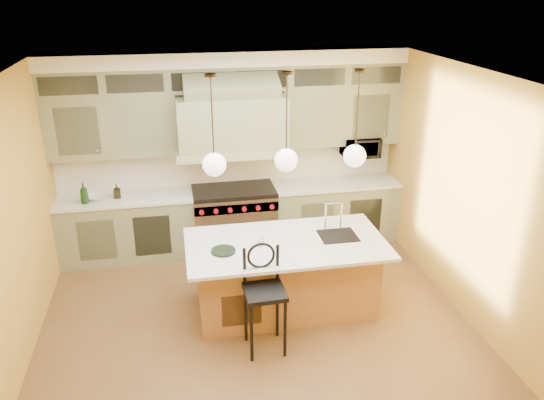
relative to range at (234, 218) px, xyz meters
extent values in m
plane|color=brown|center=(0.00, -2.14, -0.49)|extent=(5.00, 5.00, 0.00)
plane|color=white|center=(0.00, -2.14, 2.41)|extent=(5.00, 5.00, 0.00)
plane|color=#BC8E33|center=(0.00, 0.36, 0.96)|extent=(5.00, 0.00, 5.00)
plane|color=#BC8E33|center=(0.00, -4.64, 0.96)|extent=(5.00, 0.00, 5.00)
plane|color=#BC8E33|center=(-2.50, -2.14, 0.96)|extent=(0.00, 5.00, 5.00)
plane|color=#BC8E33|center=(2.50, -2.14, 0.96)|extent=(0.00, 5.00, 5.00)
cube|color=gray|center=(-1.55, 0.03, -0.04)|extent=(1.90, 0.65, 0.90)
cube|color=gray|center=(1.55, 0.03, -0.04)|extent=(1.90, 0.65, 0.90)
cube|color=silver|center=(-1.55, 0.03, 0.43)|extent=(1.90, 0.68, 0.04)
cube|color=silver|center=(1.55, 0.03, 0.43)|extent=(1.90, 0.68, 0.04)
cube|color=white|center=(0.00, 0.34, 0.73)|extent=(5.00, 0.04, 0.56)
cube|color=gray|center=(-1.62, 0.18, 1.44)|extent=(1.75, 0.35, 0.85)
cube|color=gray|center=(1.62, 0.18, 1.44)|extent=(1.75, 0.35, 0.85)
cube|color=gray|center=(0.00, 0.01, 1.46)|extent=(1.50, 0.70, 0.75)
cube|color=gray|center=(0.00, 0.01, 1.06)|extent=(1.60, 0.76, 0.10)
cube|color=#333833|center=(0.00, 0.18, 2.04)|extent=(5.00, 0.35, 0.35)
cube|color=white|center=(0.00, 0.16, 2.31)|extent=(5.00, 0.47, 0.20)
cube|color=silver|center=(0.00, 0.01, -0.04)|extent=(1.20, 0.70, 0.90)
cube|color=black|center=(0.00, 0.01, 0.44)|extent=(1.20, 0.70, 0.06)
cube|color=silver|center=(0.00, -0.31, 0.29)|extent=(1.20, 0.06, 0.14)
cube|color=#9D6C37|center=(0.40, -1.69, -0.05)|extent=(2.11, 1.02, 0.88)
cube|color=silver|center=(0.40, -1.74, 0.41)|extent=(2.36, 1.27, 0.04)
cube|color=black|center=(1.05, -1.70, 0.41)|extent=(0.45, 0.40, 0.05)
cylinder|color=black|center=(-0.16, -2.63, -0.13)|extent=(0.04, 0.04, 0.70)
cylinder|color=black|center=(0.20, -2.62, -0.13)|extent=(0.04, 0.04, 0.70)
cylinder|color=black|center=(-0.17, -2.27, -0.13)|extent=(0.04, 0.04, 0.70)
cylinder|color=black|center=(0.19, -2.26, -0.13)|extent=(0.04, 0.04, 0.70)
cube|color=black|center=(0.01, -2.44, 0.24)|extent=(0.44, 0.44, 0.05)
torus|color=black|center=(0.01, -2.26, 0.58)|extent=(0.31, 0.04, 0.31)
imported|color=black|center=(1.95, 0.11, 0.96)|extent=(0.54, 0.37, 0.30)
imported|color=#143415|center=(-2.06, -0.11, 0.60)|extent=(0.12, 0.12, 0.29)
imported|color=black|center=(-1.64, 0.01, 0.56)|extent=(0.09, 0.09, 0.20)
imported|color=silver|center=(-1.91, 0.01, 0.49)|extent=(0.28, 0.28, 0.07)
imported|color=white|center=(0.09, -1.77, 0.48)|extent=(0.11, 0.11, 0.10)
cylinder|color=#2D2319|center=(-0.40, -1.69, 2.39)|extent=(0.12, 0.12, 0.03)
cylinder|color=#2D2319|center=(-0.40, -1.69, 1.95)|extent=(0.02, 0.02, 0.93)
sphere|color=white|center=(-0.40, -1.69, 1.43)|extent=(0.26, 0.26, 0.26)
cylinder|color=#2D2319|center=(0.40, -1.69, 2.39)|extent=(0.12, 0.12, 0.03)
cylinder|color=#2D2319|center=(0.40, -1.69, 1.95)|extent=(0.02, 0.02, 0.93)
sphere|color=white|center=(0.40, -1.69, 1.43)|extent=(0.26, 0.26, 0.26)
cylinder|color=#2D2319|center=(1.20, -1.69, 2.39)|extent=(0.12, 0.12, 0.03)
cylinder|color=#2D2319|center=(1.20, -1.69, 1.95)|extent=(0.02, 0.02, 0.93)
sphere|color=white|center=(1.20, -1.69, 1.43)|extent=(0.26, 0.26, 0.26)
camera|label=1|loc=(-0.83, -7.17, 3.29)|focal=35.00mm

